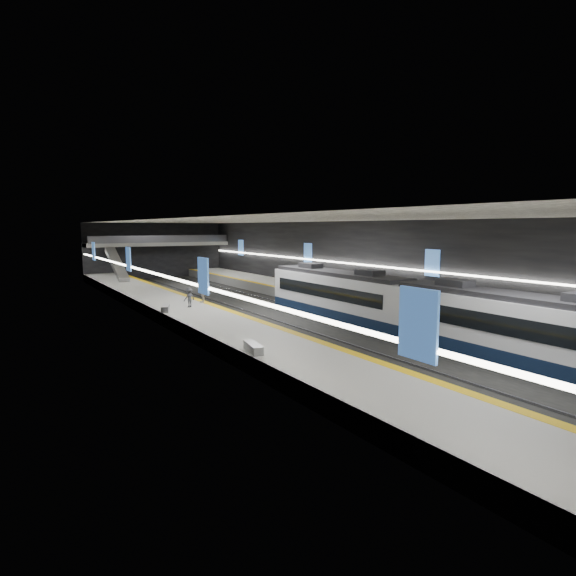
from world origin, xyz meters
TOP-DOWN VIEW (x-y plane):
  - ground at (0.00, 0.00)m, footprint 70.00×70.00m
  - ceiling at (0.00, 0.00)m, footprint 20.00×70.00m
  - wall_left at (-10.00, 0.00)m, footprint 0.04×70.00m
  - wall_right at (10.00, 0.00)m, footprint 0.04×70.00m
  - wall_back at (0.00, 35.00)m, footprint 20.00×0.04m
  - platform_left at (-7.50, 0.00)m, footprint 5.00×70.00m
  - tile_surface_left at (-7.50, 0.00)m, footprint 5.00×70.00m
  - tactile_strip_left at (-5.30, 0.00)m, footprint 0.60×70.00m
  - platform_right at (7.50, 0.00)m, footprint 5.00×70.00m
  - tile_surface_right at (7.50, 0.00)m, footprint 5.00×70.00m
  - tactile_strip_right at (5.30, 0.00)m, footprint 0.60×70.00m
  - rails at (-0.00, 0.00)m, footprint 6.52×70.00m
  - train at (2.50, -12.55)m, footprint 2.69×30.04m
  - ad_posters at (-0.00, 1.00)m, footprint 19.94×53.50m
  - cove_light_left at (-9.80, 0.00)m, footprint 0.25×68.60m
  - cove_light_right at (9.80, 0.00)m, footprint 0.25×68.60m
  - mezzanine_bridge at (0.00, 32.93)m, footprint 20.00×3.00m
  - escalator at (-7.50, 26.00)m, footprint 1.20×7.50m
  - bench_left_near at (-9.50, -13.55)m, footprint 0.88×1.98m
  - bench_left_far at (-9.50, 0.82)m, footprint 1.20×1.96m
  - bench_right_far at (9.14, 3.60)m, footprint 0.50×1.78m
  - passenger_right_a at (6.69, 3.32)m, footprint 0.59×0.78m
  - passenger_left_a at (-5.51, 3.24)m, footprint 0.60×1.13m
  - passenger_left_b at (-7.34, 1.53)m, footprint 1.16×0.90m

SIDE VIEW (x-z plane):
  - ground at x=0.00m, z-range 0.00..0.00m
  - rails at x=0.00m, z-range 0.00..0.12m
  - platform_left at x=-7.50m, z-range 0.00..1.00m
  - platform_right at x=7.50m, z-range 0.00..1.00m
  - tile_surface_left at x=-7.50m, z-range 1.00..1.02m
  - tile_surface_right at x=7.50m, z-range 1.00..1.02m
  - tactile_strip_left at x=-5.30m, z-range 1.01..1.03m
  - tactile_strip_right at x=5.30m, z-range 1.01..1.03m
  - bench_right_far at x=9.14m, z-range 1.00..1.43m
  - bench_left_far at x=-9.50m, z-range 1.00..1.46m
  - bench_left_near at x=-9.50m, z-range 1.00..1.47m
  - passenger_left_b at x=-7.34m, z-range 1.00..2.58m
  - passenger_left_a at x=-5.51m, z-range 1.00..2.85m
  - passenger_right_a at x=6.69m, z-range 1.00..2.92m
  - train at x=2.50m, z-range 0.40..4.00m
  - escalator at x=-7.50m, z-range 0.94..4.86m
  - cove_light_left at x=-9.80m, z-range 3.74..3.86m
  - cove_light_right at x=9.80m, z-range 3.74..3.86m
  - wall_left at x=-10.00m, z-range 0.00..8.00m
  - wall_right at x=10.00m, z-range 0.00..8.00m
  - wall_back at x=0.00m, z-range 0.00..8.00m
  - ad_posters at x=0.00m, z-range 3.40..5.60m
  - mezzanine_bridge at x=0.00m, z-range 4.29..5.79m
  - ceiling at x=0.00m, z-range 7.98..8.02m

